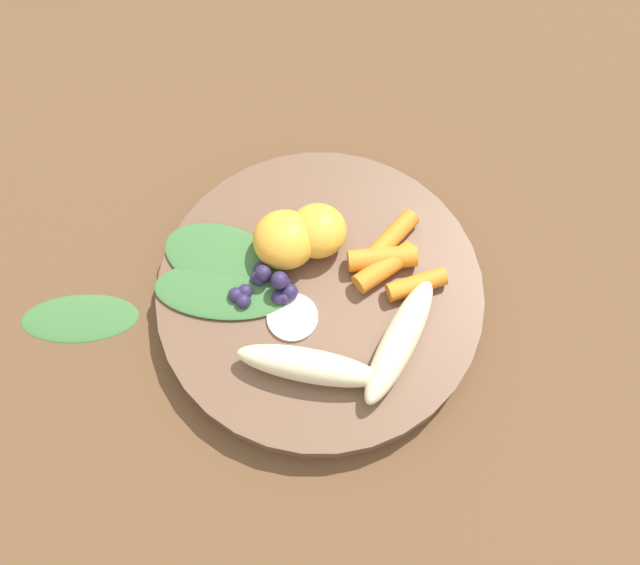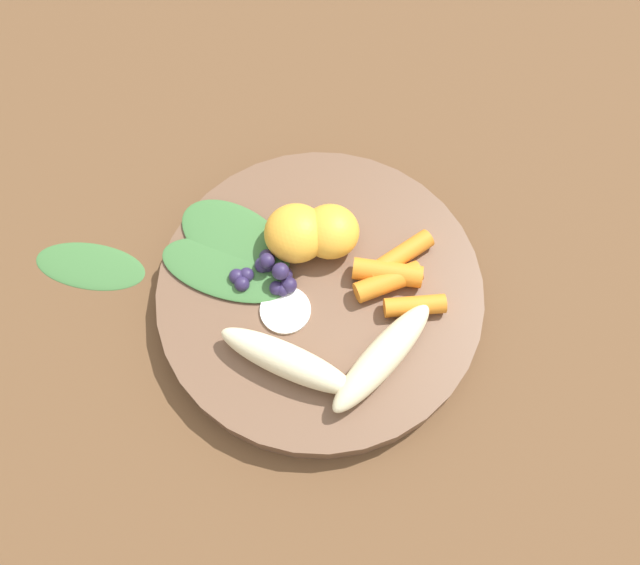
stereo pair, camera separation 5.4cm
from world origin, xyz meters
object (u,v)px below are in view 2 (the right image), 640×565
at_px(orange_segment_near, 296,233).
at_px(bowl, 320,293).
at_px(kale_leaf_stray, 90,265).
at_px(banana_peeled_right, 287,360).
at_px(banana_peeled_left, 385,355).

bearing_deg(orange_segment_near, bowl, 79.87).
height_order(bowl, kale_leaf_stray, bowl).
distance_m(bowl, kale_leaf_stray, 0.21).
bearing_deg(orange_segment_near, kale_leaf_stray, -33.63).
relative_size(orange_segment_near, kale_leaf_stray, 0.53).
height_order(orange_segment_near, kale_leaf_stray, orange_segment_near).
bearing_deg(banana_peeled_right, bowl, 93.92).
height_order(banana_peeled_left, kale_leaf_stray, banana_peeled_left).
xyz_separation_m(banana_peeled_right, kale_leaf_stray, (0.09, -0.19, -0.04)).
distance_m(bowl, orange_segment_near, 0.06).
bearing_deg(kale_leaf_stray, banana_peeled_left, 170.52).
relative_size(banana_peeled_right, orange_segment_near, 2.16).
height_order(bowl, banana_peeled_left, banana_peeled_left).
distance_m(bowl, banana_peeled_left, 0.09).
relative_size(bowl, banana_peeled_left, 2.40).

